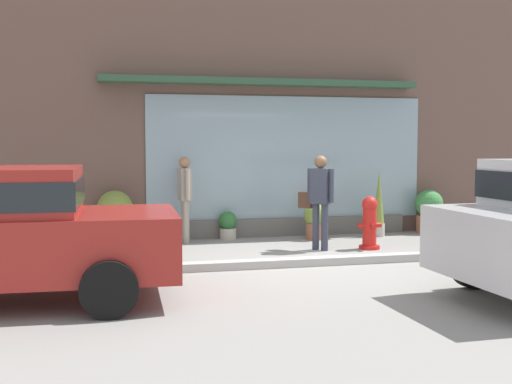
% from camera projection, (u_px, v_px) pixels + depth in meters
% --- Properties ---
extents(ground_plane, '(60.00, 60.00, 0.00)m').
position_uv_depth(ground_plane, '(310.00, 263.00, 10.23)').
color(ground_plane, gray).
extents(curb_strip, '(14.00, 0.24, 0.12)m').
position_uv_depth(curb_strip, '(314.00, 261.00, 10.03)').
color(curb_strip, '#B2B2AD').
rests_on(curb_strip, ground_plane).
extents(storefront, '(14.00, 0.81, 5.37)m').
position_uv_depth(storefront, '(259.00, 103.00, 13.12)').
color(storefront, brown).
rests_on(storefront, ground_plane).
extents(fire_hydrant, '(0.42, 0.39, 0.92)m').
position_uv_depth(fire_hydrant, '(370.00, 222.00, 11.55)').
color(fire_hydrant, red).
rests_on(fire_hydrant, ground_plane).
extents(pedestrian_with_handbag, '(0.50, 0.54, 1.63)m').
position_uv_depth(pedestrian_with_handbag, '(319.00, 195.00, 11.38)').
color(pedestrian_with_handbag, '#333847').
rests_on(pedestrian_with_handbag, ground_plane).
extents(pedestrian_passerby, '(0.23, 0.49, 1.60)m').
position_uv_depth(pedestrian_passerby, '(185.00, 193.00, 12.21)').
color(pedestrian_passerby, '#9E9384').
rests_on(pedestrian_passerby, ground_plane).
extents(potted_plant_doorstep, '(0.28, 0.28, 0.42)m').
position_uv_depth(potted_plant_doorstep, '(474.00, 221.00, 13.98)').
color(potted_plant_doorstep, '#B7B2A3').
rests_on(potted_plant_doorstep, ground_plane).
extents(potted_plant_window_right, '(0.57, 0.57, 0.89)m').
position_uv_depth(potted_plant_window_right, '(429.00, 210.00, 13.58)').
color(potted_plant_window_right, '#9E6042').
rests_on(potted_plant_window_right, ground_plane).
extents(potted_plant_near_hydrant, '(0.24, 0.24, 1.32)m').
position_uv_depth(potted_plant_near_hydrant, '(379.00, 204.00, 13.09)').
color(potted_plant_near_hydrant, '#B7B2A3').
rests_on(potted_plant_near_hydrant, ground_plane).
extents(potted_plant_low_front, '(0.35, 0.35, 0.54)m').
position_uv_depth(potted_plant_low_front, '(228.00, 225.00, 12.72)').
color(potted_plant_low_front, '#B7B2A3').
rests_on(potted_plant_low_front, ground_plane).
extents(potted_plant_trailing_edge, '(0.29, 0.29, 0.48)m').
position_uv_depth(potted_plant_trailing_edge, '(54.00, 235.00, 11.54)').
color(potted_plant_trailing_edge, '#B7B2A3').
rests_on(potted_plant_trailing_edge, ground_plane).
extents(potted_plant_corner_tall, '(0.44, 0.44, 0.69)m').
position_uv_depth(potted_plant_corner_tall, '(315.00, 220.00, 12.69)').
color(potted_plant_corner_tall, '#9E6042').
rests_on(potted_plant_corner_tall, ground_plane).
extents(potted_plant_by_entrance, '(0.65, 0.65, 0.98)m').
position_uv_depth(potted_plant_by_entrance, '(115.00, 213.00, 12.09)').
color(potted_plant_by_entrance, '#4C4C51').
rests_on(potted_plant_by_entrance, ground_plane).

